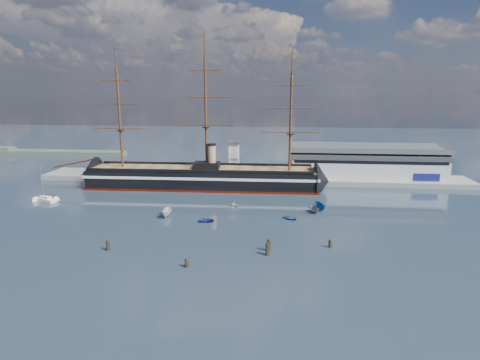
# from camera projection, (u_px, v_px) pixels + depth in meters

# --- Properties ---
(ground) EXTENTS (600.00, 600.00, 0.00)m
(ground) POSITION_uv_depth(u_px,v_px,m) (214.00, 202.00, 137.90)
(ground) COLOR #263845
(ground) RESTS_ON ground
(quay) EXTENTS (180.00, 18.00, 2.00)m
(quay) POSITION_uv_depth(u_px,v_px,m) (251.00, 180.00, 171.86)
(quay) COLOR slate
(quay) RESTS_ON ground
(warehouse) EXTENTS (63.00, 21.00, 11.60)m
(warehouse) POSITION_uv_depth(u_px,v_px,m) (365.00, 162.00, 169.22)
(warehouse) COLOR #B7BABC
(warehouse) RESTS_ON ground
(quay_tower) EXTENTS (5.00, 5.00, 15.00)m
(quay_tower) POSITION_uv_depth(u_px,v_px,m) (234.00, 158.00, 167.54)
(quay_tower) COLOR silver
(quay_tower) RESTS_ON ground
(shoreline) EXTENTS (120.00, 10.00, 4.00)m
(shoreline) POSITION_uv_depth(u_px,v_px,m) (14.00, 151.00, 243.79)
(shoreline) COLOR #3F4C38
(shoreline) RESTS_ON ground
(warship) EXTENTS (113.04, 18.04, 53.94)m
(warship) POSITION_uv_depth(u_px,v_px,m) (198.00, 178.00, 157.44)
(warship) COLOR black
(warship) RESTS_ON ground
(sailboat) EXTENTS (8.60, 5.37, 13.28)m
(sailboat) POSITION_uv_depth(u_px,v_px,m) (45.00, 199.00, 138.14)
(sailboat) COLOR silver
(sailboat) RESTS_ON ground
(motorboat_a) EXTENTS (7.81, 3.30, 3.06)m
(motorboat_a) POSITION_uv_depth(u_px,v_px,m) (167.00, 217.00, 121.65)
(motorboat_a) COLOR silver
(motorboat_a) RESTS_ON ground
(motorboat_b) EXTENTS (1.59, 3.08, 1.37)m
(motorboat_b) POSITION_uv_depth(u_px,v_px,m) (207.00, 222.00, 116.54)
(motorboat_b) COLOR navy
(motorboat_b) RESTS_ON ground
(motorboat_c) EXTENTS (6.42, 3.69, 2.42)m
(motorboat_c) POSITION_uv_depth(u_px,v_px,m) (315.00, 213.00, 125.41)
(motorboat_c) COLOR slate
(motorboat_c) RESTS_ON ground
(motorboat_d) EXTENTS (4.81, 5.95, 2.01)m
(motorboat_d) POSITION_uv_depth(u_px,v_px,m) (235.00, 207.00, 131.42)
(motorboat_d) COLOR silver
(motorboat_d) RESTS_ON ground
(motorboat_e) EXTENTS (2.57, 2.89, 1.30)m
(motorboat_e) POSITION_uv_depth(u_px,v_px,m) (290.00, 219.00, 118.96)
(motorboat_e) COLOR #284D83
(motorboat_e) RESTS_ON ground
(motorboat_f) EXTENTS (7.65, 4.95, 2.87)m
(motorboat_f) POSITION_uv_depth(u_px,v_px,m) (320.00, 210.00, 128.39)
(motorboat_f) COLOR navy
(motorboat_f) RESTS_ON ground
(piling_near_left) EXTENTS (0.64, 0.64, 3.31)m
(piling_near_left) POSITION_uv_depth(u_px,v_px,m) (108.00, 250.00, 95.72)
(piling_near_left) COLOR black
(piling_near_left) RESTS_ON ground
(piling_near_mid) EXTENTS (0.64, 0.64, 2.61)m
(piling_near_mid) POSITION_uv_depth(u_px,v_px,m) (186.00, 267.00, 86.58)
(piling_near_mid) COLOR black
(piling_near_mid) RESTS_ON ground
(piling_near_right) EXTENTS (0.64, 0.64, 3.63)m
(piling_near_right) POSITION_uv_depth(u_px,v_px,m) (268.00, 251.00, 95.40)
(piling_near_right) COLOR black
(piling_near_right) RESTS_ON ground
(piling_far_right) EXTENTS (0.64, 0.64, 2.75)m
(piling_far_right) POSITION_uv_depth(u_px,v_px,m) (330.00, 247.00, 97.52)
(piling_far_right) COLOR black
(piling_far_right) RESTS_ON ground
(piling_extra) EXTENTS (0.64, 0.64, 3.80)m
(piling_extra) POSITION_uv_depth(u_px,v_px,m) (267.00, 255.00, 92.78)
(piling_extra) COLOR black
(piling_extra) RESTS_ON ground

